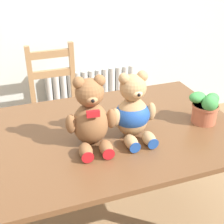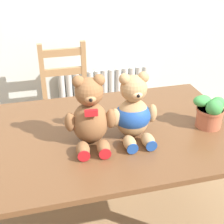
{
  "view_description": "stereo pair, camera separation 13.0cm",
  "coord_description": "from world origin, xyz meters",
  "px_view_note": "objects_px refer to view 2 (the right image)",
  "views": [
    {
      "loc": [
        -0.44,
        -0.93,
        1.71
      ],
      "look_at": [
        0.04,
        0.42,
        0.94
      ],
      "focal_mm": 50.0,
      "sensor_mm": 36.0,
      "label": 1
    },
    {
      "loc": [
        -0.32,
        -0.96,
        1.71
      ],
      "look_at": [
        0.04,
        0.42,
        0.94
      ],
      "focal_mm": 50.0,
      "sensor_mm": 36.0,
      "label": 2
    }
  ],
  "objects_px": {
    "teddy_bear_left": "(90,116)",
    "potted_plant": "(210,111)",
    "wooden_chair_behind": "(68,109)",
    "teddy_bear_right": "(133,113)"
  },
  "relations": [
    {
      "from": "potted_plant",
      "to": "wooden_chair_behind",
      "type": "bearing_deg",
      "value": 126.35
    },
    {
      "from": "teddy_bear_right",
      "to": "potted_plant",
      "type": "bearing_deg",
      "value": 179.87
    },
    {
      "from": "wooden_chair_behind",
      "to": "teddy_bear_left",
      "type": "distance_m",
      "value": 1.07
    },
    {
      "from": "wooden_chair_behind",
      "to": "potted_plant",
      "type": "bearing_deg",
      "value": 126.35
    },
    {
      "from": "wooden_chair_behind",
      "to": "teddy_bear_left",
      "type": "xyz_separation_m",
      "value": [
        0.02,
        -0.96,
        0.46
      ]
    },
    {
      "from": "wooden_chair_behind",
      "to": "potted_plant",
      "type": "xyz_separation_m",
      "value": [
        0.71,
        -0.96,
        0.39
      ]
    },
    {
      "from": "teddy_bear_right",
      "to": "wooden_chair_behind",
      "type": "bearing_deg",
      "value": -74.78
    },
    {
      "from": "wooden_chair_behind",
      "to": "teddy_bear_right",
      "type": "distance_m",
      "value": 1.09
    },
    {
      "from": "wooden_chair_behind",
      "to": "teddy_bear_left",
      "type": "bearing_deg",
      "value": 91.27
    },
    {
      "from": "teddy_bear_left",
      "to": "potted_plant",
      "type": "bearing_deg",
      "value": -175.12
    }
  ]
}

